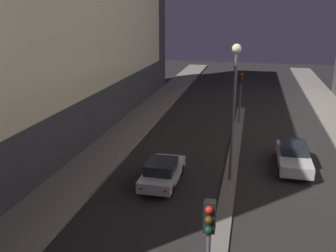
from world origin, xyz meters
The scene contains 6 objects.
median_strip centered at (0.00, 16.23, 0.05)m, with size 0.76×30.46×0.11m.
traffic_light_near centered at (0.00, 3.94, 3.28)m, with size 0.32×0.42×4.31m.
traffic_light_mid centered at (0.00, 26.02, 3.28)m, with size 0.32×0.42×4.31m.
street_lamp centered at (0.00, 14.66, 5.06)m, with size 0.48×0.48×7.50m.
car_left_lane centered at (-3.62, 13.48, 0.73)m, with size 1.78×4.27×1.44m.
car_right_lane centered at (3.62, 17.42, 0.75)m, with size 1.81×4.68×1.47m.
Camera 1 is at (0.87, -4.85, 9.21)m, focal length 40.00 mm.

